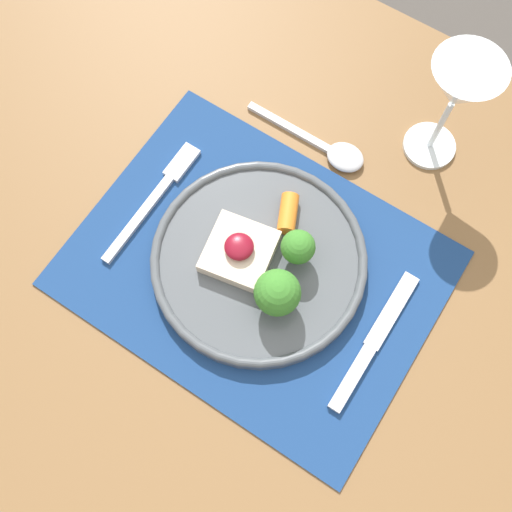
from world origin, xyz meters
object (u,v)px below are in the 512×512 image
object	(u,v)px
knife	(369,350)
spoon	(333,151)
wine_glass_near	(459,91)
dinner_plate	(258,259)
fork	(158,194)

from	to	relation	value
knife	spoon	size ratio (longest dim) A/B	1.08
spoon	wine_glass_near	bearing A→B (deg)	36.70
wine_glass_near	dinner_plate	bearing A→B (deg)	-110.99
dinner_plate	fork	xyz separation A→B (m)	(-0.16, 0.01, -0.01)
dinner_plate	spoon	bearing A→B (deg)	90.66
dinner_plate	wine_glass_near	size ratio (longest dim) A/B	1.57
fork	wine_glass_near	xyz separation A→B (m)	(0.27, 0.26, 0.12)
fork	wine_glass_near	bearing A→B (deg)	47.15
knife	dinner_plate	bearing A→B (deg)	174.34
fork	knife	size ratio (longest dim) A/B	1.00
dinner_plate	knife	world-z (taller)	dinner_plate
knife	spoon	xyz separation A→B (m)	(-0.17, 0.21, 0.00)
fork	spoon	size ratio (longest dim) A/B	1.08
spoon	knife	bearing A→B (deg)	-50.78
dinner_plate	knife	xyz separation A→B (m)	(0.17, -0.02, -0.01)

